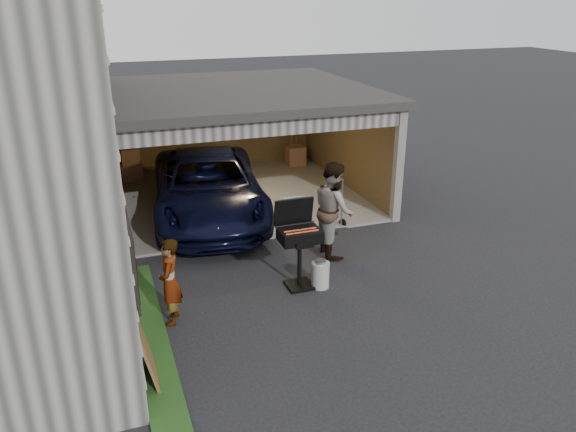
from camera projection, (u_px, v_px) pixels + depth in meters
name	position (u px, v px, depth m)	size (l,w,h in m)	color
ground	(293.00, 327.00, 9.27)	(80.00, 80.00, 0.00)	black
groundcover_strip	(164.00, 394.00, 7.69)	(0.50, 8.00, 0.06)	#193814
garage	(232.00, 126.00, 14.76)	(6.80, 6.30, 2.90)	#605E59
minivan	(208.00, 189.00, 13.45)	(2.50, 5.43, 1.51)	black
woman	(170.00, 282.00, 9.16)	(0.55, 0.36, 1.50)	#9FB5C8
man	(333.00, 209.00, 11.54)	(0.97, 0.75, 1.99)	#451F1B
bbq_grill	(299.00, 238.00, 10.21)	(0.74, 0.65, 1.66)	black
propane_tank	(320.00, 275.00, 10.44)	(0.33, 0.33, 0.50)	#B3B5B0
plywood_panel	(146.00, 350.00, 7.85)	(0.04, 0.88, 0.98)	brown
hand_truck	(338.00, 221.00, 12.96)	(0.54, 0.50, 1.19)	slate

